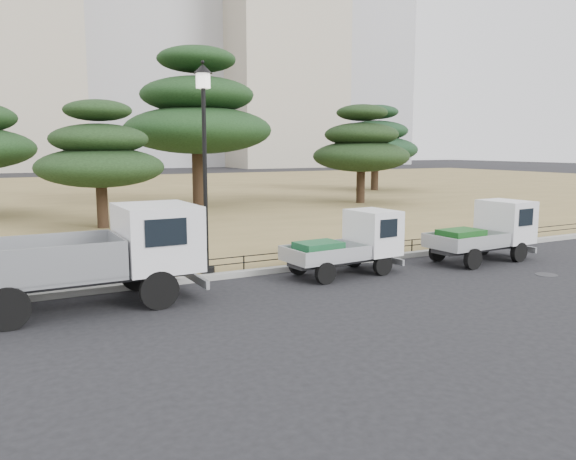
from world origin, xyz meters
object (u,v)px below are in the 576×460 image
truck_large (97,252)px  street_lamp (204,134)px  truck_kei_front (350,243)px  truck_kei_rear (487,231)px

truck_large → street_lamp: 4.31m
truck_large → street_lamp: (3.08, 1.45, 2.65)m
truck_large → truck_kei_front: (6.82, 0.05, -0.36)m
truck_kei_front → truck_kei_rear: size_ratio=0.94×
truck_kei_rear → street_lamp: (-8.57, 1.84, 2.96)m
truck_large → street_lamp: size_ratio=0.93×
truck_kei_front → street_lamp: size_ratio=0.62×
truck_kei_rear → truck_large: bearing=174.6°
truck_kei_rear → street_lamp: 9.25m
truck_kei_rear → truck_kei_front: bearing=171.3°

